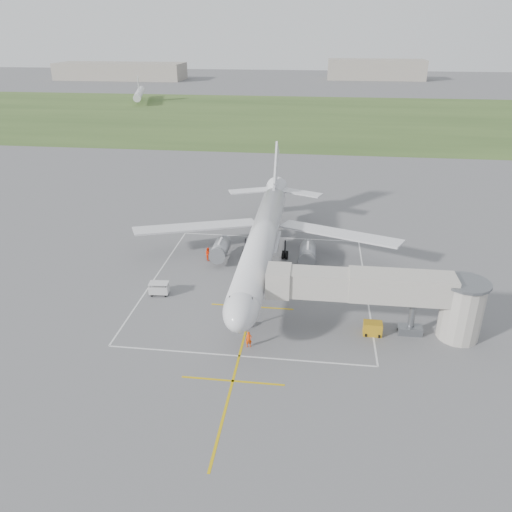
# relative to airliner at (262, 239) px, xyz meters

# --- Properties ---
(ground) EXTENTS (700.00, 700.00, 0.00)m
(ground) POSITION_rel_airliner_xyz_m (0.00, -0.75, -4.39)
(ground) COLOR #565659
(ground) RESTS_ON ground
(grass_strip) EXTENTS (700.00, 120.00, 0.02)m
(grass_strip) POSITION_rel_airliner_xyz_m (0.00, 129.25, -4.38)
(grass_strip) COLOR #364F22
(grass_strip) RESTS_ON ground
(apron_markings) EXTENTS (28.20, 60.00, 0.01)m
(apron_markings) POSITION_rel_airliner_xyz_m (0.00, -6.57, -4.38)
(apron_markings) COLOR #C29F0B
(apron_markings) RESTS_ON ground
(airliner) EXTENTS (38.93, 46.75, 13.52)m
(airliner) POSITION_rel_airliner_xyz_m (0.00, 0.00, 0.00)
(airliner) COLOR silver
(airliner) RESTS_ON ground
(jet_bridge) EXTENTS (23.40, 5.00, 7.20)m
(jet_bridge) POSITION_rel_airliner_xyz_m (15.72, -14.25, 0.35)
(jet_bridge) COLOR #A49E94
(jet_bridge) RESTS_ON ground
(gpu_unit) EXTENTS (2.05, 1.47, 1.51)m
(gpu_unit) POSITION_rel_airliner_xyz_m (13.89, -14.97, -3.65)
(gpu_unit) COLOR #B08216
(gpu_unit) RESTS_ON ground
(baggage_cart) EXTENTS (2.50, 1.62, 1.67)m
(baggage_cart) POSITION_rel_airliner_xyz_m (-12.01, -9.22, -3.54)
(baggage_cart) COLOR silver
(baggage_cart) RESTS_ON ground
(ramp_worker_nose) EXTENTS (0.76, 0.59, 1.82)m
(ramp_worker_nose) POSITION_rel_airliner_xyz_m (0.75, -19.00, -3.48)
(ramp_worker_nose) COLOR #F94307
(ramp_worker_nose) RESTS_ON ground
(ramp_worker_wing) EXTENTS (1.09, 1.17, 1.93)m
(ramp_worker_wing) POSITION_rel_airliner_xyz_m (-8.07, 1.67, -3.43)
(ramp_worker_wing) COLOR #FF3208
(ramp_worker_wing) RESTS_ON ground
(distant_hangars) EXTENTS (345.00, 49.00, 12.00)m
(distant_hangars) POSITION_rel_airliner_xyz_m (-16.15, 264.44, 0.78)
(distant_hangars) COLOR gray
(distant_hangars) RESTS_ON ground
(distant_aircraft) EXTENTS (187.94, 58.52, 8.85)m
(distant_aircraft) POSITION_rel_airliner_xyz_m (13.44, 175.04, -0.80)
(distant_aircraft) COLOR silver
(distant_aircraft) RESTS_ON ground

